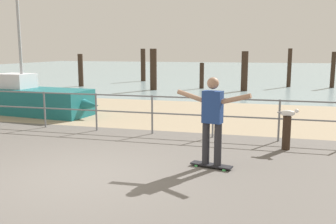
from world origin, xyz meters
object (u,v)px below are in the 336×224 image
object	(u,v)px
seagull	(288,113)
bollard_short	(286,133)
skateboarder	(212,116)
sailboat	(34,99)
skateboard	(211,165)

from	to	relation	value
seagull	bollard_short	bearing A→B (deg)	176.97
skateboarder	bollard_short	size ratio (longest dim) A/B	2.13
seagull	sailboat	bearing A→B (deg)	162.15
skateboarder	seagull	size ratio (longest dim) A/B	3.39
sailboat	skateboard	xyz separation A→B (m)	(6.83, -4.39, -0.46)
sailboat	seagull	size ratio (longest dim) A/B	11.48
skateboard	skateboarder	xyz separation A→B (m)	(-0.00, -0.00, 0.95)
skateboarder	sailboat	bearing A→B (deg)	147.25
sailboat	skateboarder	xyz separation A→B (m)	(6.83, -4.39, 0.49)
sailboat	bollard_short	bearing A→B (deg)	-17.87
bollard_short	seagull	bearing A→B (deg)	-3.03
bollard_short	seagull	distance (m)	0.46
skateboard	seagull	world-z (taller)	seagull
sailboat	skateboard	bearing A→B (deg)	-32.75
skateboard	seagull	size ratio (longest dim) A/B	1.69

